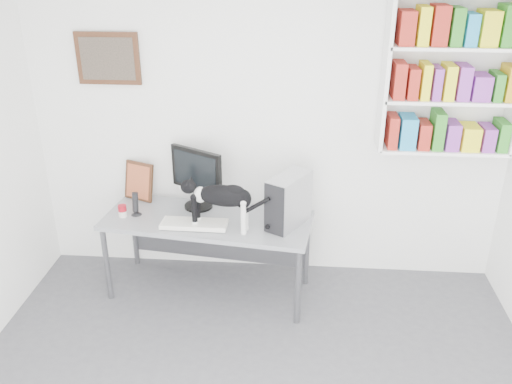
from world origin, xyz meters
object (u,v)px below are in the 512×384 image
Objects in this scene: leaning_print at (139,180)px; monitor at (197,178)px; speaker at (135,204)px; keyboard at (194,224)px; pc_tower at (289,201)px; bookshelf at (452,74)px; cat at (222,207)px; desk at (209,255)px; soup_can at (123,211)px.

monitor is at bearing 9.11° from leaning_print.
leaning_print is at bearing 105.88° from speaker.
keyboard is 0.77m from pc_tower.
bookshelf is 1.95× the size of cat.
desk is 4.86× the size of leaning_print.
bookshelf is at bearing 32.72° from monitor.
soup_can is (-0.70, -0.02, 0.40)m from desk.
monitor reaches higher than keyboard.
pc_tower is 0.66× the size of cat.
speaker is (-0.60, 0.02, 0.45)m from desk.
monitor is 0.84× the size of cat.
speaker is 0.12m from soup_can.
desk is 0.59m from cat.
speaker reaches higher than desk.
soup_can is 0.87m from cat.
cat is (0.80, -0.50, 0.02)m from leaning_print.
speaker reaches higher than keyboard.
desk is 0.80m from soup_can.
monitor is 5.26× the size of soup_can.
bookshelf is 2.32× the size of monitor.
monitor is 0.46m from cat.
speaker is at bearing 174.07° from cat.
bookshelf reaches higher than cat.
pc_tower is 0.53m from cat.
bookshelf is 6.05× the size of speaker.
monitor is 1.54× the size of leaning_print.
speaker is (-0.49, -0.18, -0.16)m from monitor.
bookshelf reaches higher than leaning_print.
cat is at bearing -135.91° from pc_tower.
bookshelf is 2.41m from desk.
soup_can is at bearing 178.44° from cat.
soup_can is at bearing -150.62° from pc_tower.
cat is (-1.71, -0.48, -0.95)m from bookshelf.
monitor is 0.42m from keyboard.
soup_can is (-0.59, -0.23, -0.22)m from monitor.
cat is at bearing -7.77° from speaker.
pc_tower is (0.74, 0.09, 0.19)m from keyboard.
speaker is (-1.26, 0.06, -0.11)m from pc_tower.
pc_tower reaches higher than soup_can.
monitor is at bearing -167.49° from pc_tower.
monitor reaches higher than pc_tower.
keyboard is 0.82× the size of cat.
keyboard is at bearing -142.56° from pc_tower.
cat is (-0.51, -0.13, -0.01)m from pc_tower.
monitor is at bearing 125.33° from desk.
leaning_print reaches higher than keyboard.
desk is 2.65× the size of cat.
desk is 4.03× the size of pc_tower.
pc_tower is at bearing -0.92° from soup_can.
bookshelf is 2.02m from cat.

